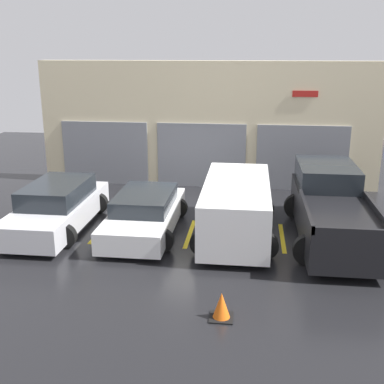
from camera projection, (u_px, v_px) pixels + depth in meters
ground_plane at (198, 211)px, 15.72m from camera, size 28.00×28.00×0.00m
shophouse_building at (207, 126)px, 18.19m from camera, size 12.78×0.68×4.68m
pickup_truck at (331, 208)px, 13.37m from camera, size 2.36×5.49×1.81m
sedan_white at (145, 213)px, 13.82m from camera, size 2.12×4.34×1.16m
sedan_side at (57, 207)px, 14.11m from camera, size 2.17×4.63×1.35m
van_right at (236, 207)px, 13.41m from camera, size 2.25×4.66×1.56m
parking_stripe_far_left at (17, 226)px, 14.42m from camera, size 0.12×2.20×0.01m
parking_stripe_left at (102, 229)px, 14.11m from camera, size 0.12×2.20×0.01m
parking_stripe_centre at (190, 233)px, 13.80m from camera, size 0.12×2.20×0.01m
parking_stripe_right at (282, 238)px, 13.49m from camera, size 0.12×2.20×0.01m
parking_stripe_far_right at (379, 242)px, 13.19m from camera, size 0.12×2.20×0.01m
traffic_cone at (221, 307)px, 9.40m from camera, size 0.47×0.47×0.55m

